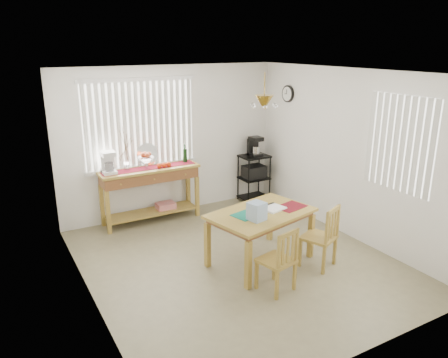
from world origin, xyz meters
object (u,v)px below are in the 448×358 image
dining_table (261,218)px  chair_right (321,237)px  sideboard (151,181)px  cart_items (254,147)px  chair_left (278,261)px  wire_cart (254,173)px

dining_table → chair_right: size_ratio=1.76×
sideboard → cart_items: 2.13m
dining_table → chair_left: bearing=-107.8°
wire_cart → sideboard: bearing=-179.9°
chair_right → chair_left: bearing=-165.9°
dining_table → chair_right: 0.85m
wire_cart → chair_left: size_ratio=1.07×
wire_cart → cart_items: (0.00, 0.01, 0.53)m
wire_cart → chair_left: wire_cart is taller
sideboard → chair_left: size_ratio=2.01×
chair_right → wire_cart: bearing=76.0°
wire_cart → chair_left: (-1.54, -2.90, -0.13)m
sideboard → chair_right: size_ratio=1.90×
dining_table → wire_cart: bearing=58.8°
wire_cart → dining_table: (-1.31, -2.16, 0.12)m
sideboard → dining_table: sideboard is taller
wire_cart → chair_left: bearing=-118.0°
cart_items → chair_left: 3.36m
chair_left → chair_right: (0.87, 0.22, 0.02)m
sideboard → wire_cart: sideboard is taller
sideboard → chair_left: sideboard is taller
cart_items → chair_left: cart_items is taller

